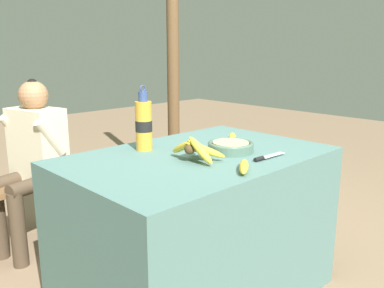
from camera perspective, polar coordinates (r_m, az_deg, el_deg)
market_counter at (r=2.07m, az=0.77°, el=-11.67°), size 1.27×0.84×0.76m
banana_bunch_ripe at (r=1.81m, az=0.50°, el=-0.58°), size 0.18×0.28×0.13m
serving_bowl at (r=1.99m, az=5.45°, el=-0.30°), size 0.22×0.22×0.05m
water_bottle at (r=2.01m, az=-6.79°, el=2.74°), size 0.08×0.08×0.32m
loose_banana_front at (r=1.69m, az=7.30°, el=-3.17°), size 0.17×0.14×0.04m
loose_banana_side at (r=2.24m, az=5.65°, el=0.97°), size 0.16×0.13×0.04m
knife at (r=1.88m, az=10.22°, el=-1.84°), size 0.20×0.03×0.02m
wooden_bench at (r=2.89m, az=-16.10°, el=-4.77°), size 1.77×0.32×0.46m
seated_vendor at (r=2.67m, az=-21.63°, el=-1.25°), size 0.45×0.42×1.08m
banana_bunch_green at (r=3.12m, az=-7.86°, el=-0.62°), size 0.16×0.27×0.12m
support_post_far at (r=3.58m, az=-2.71°, el=13.50°), size 0.10×0.10×2.54m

